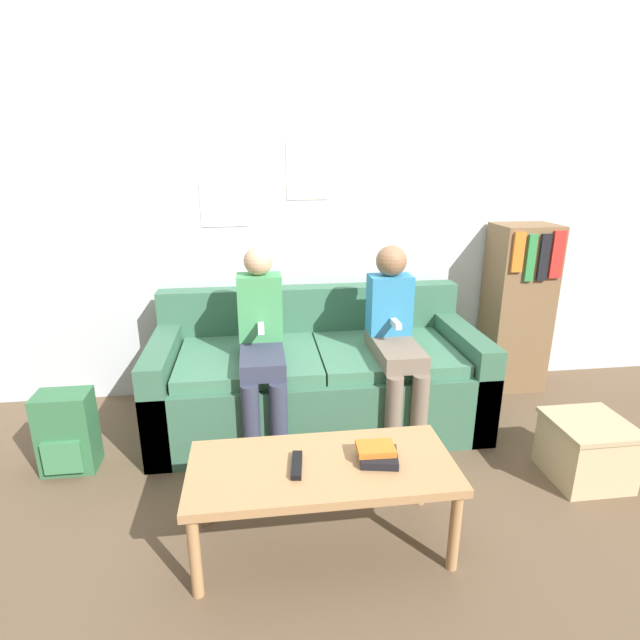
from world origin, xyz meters
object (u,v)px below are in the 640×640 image
(backpack, at_px, (67,433))
(bookshelf, at_px, (517,308))
(person_left, at_px, (261,341))
(person_right, at_px, (395,334))
(storage_box, at_px, (586,450))
(couch, at_px, (317,379))
(coffee_table, at_px, (322,473))
(tv_remote, at_px, (297,465))

(backpack, bearing_deg, bookshelf, 13.46)
(person_left, distance_m, bookshelf, 1.81)
(person_left, relative_size, person_right, 1.01)
(person_left, height_order, person_right, person_left)
(person_left, height_order, bookshelf, bookshelf)
(person_right, distance_m, backpack, 1.79)
(storage_box, relative_size, backpack, 0.87)
(couch, bearing_deg, coffee_table, -96.17)
(coffee_table, bearing_deg, storage_box, 11.57)
(tv_remote, relative_size, storage_box, 0.47)
(couch, bearing_deg, backpack, -165.61)
(tv_remote, height_order, backpack, backpack)
(person_left, bearing_deg, tv_remote, -82.49)
(person_left, height_order, backpack, person_left)
(person_left, bearing_deg, storage_box, -19.61)
(couch, bearing_deg, storage_box, -31.15)
(storage_box, height_order, backpack, backpack)
(coffee_table, distance_m, storage_box, 1.41)
(person_left, relative_size, bookshelf, 0.96)
(person_right, relative_size, backpack, 2.54)
(tv_remote, bearing_deg, person_right, 61.00)
(couch, height_order, backpack, couch)
(storage_box, bearing_deg, backpack, 170.80)
(person_right, xyz_separation_m, storage_box, (0.85, -0.56, -0.45))
(person_right, height_order, bookshelf, bookshelf)
(couch, relative_size, person_right, 1.75)
(storage_box, bearing_deg, person_left, 160.39)
(bookshelf, height_order, backpack, bookshelf)
(coffee_table, distance_m, person_left, 0.91)
(person_right, bearing_deg, coffee_table, -121.72)
(person_right, xyz_separation_m, bookshelf, (1.00, 0.51, -0.04))
(bookshelf, distance_m, storage_box, 1.16)
(bookshelf, bearing_deg, backpack, -166.54)
(coffee_table, xyz_separation_m, person_left, (-0.21, 0.84, 0.26))
(person_left, relative_size, storage_box, 2.95)
(person_right, relative_size, bookshelf, 0.95)
(bookshelf, bearing_deg, person_left, -163.62)
(coffee_table, distance_m, bookshelf, 2.05)
(bookshelf, bearing_deg, storage_box, -98.09)
(storage_box, xyz_separation_m, backpack, (-2.58, 0.42, 0.05))
(couch, relative_size, coffee_table, 1.79)
(backpack, bearing_deg, person_right, 4.81)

